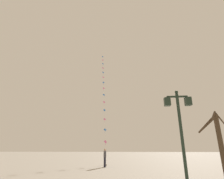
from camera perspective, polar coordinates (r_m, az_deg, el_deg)
ground_plane at (r=20.62m, az=5.28°, el=-23.29°), size 160.00×160.00×0.00m
twin_lantern_lamp_post at (r=8.96m, az=21.05°, el=-8.60°), size 1.27×0.28×4.44m
kite_train at (r=29.72m, az=-2.70°, el=0.25°), size 3.11×16.27×22.02m
kite_flyer at (r=18.57m, az=-2.34°, el=-21.08°), size 0.30×0.62×1.71m
bare_tree at (r=12.33m, az=31.46°, el=-14.31°), size 1.96×1.76×3.89m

